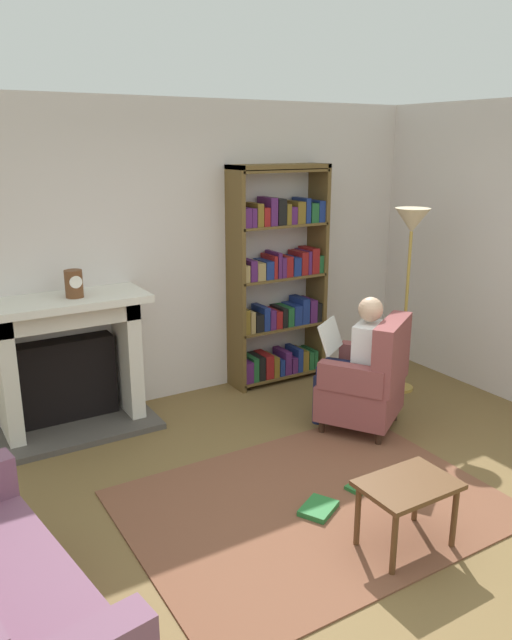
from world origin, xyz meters
name	(u,v)px	position (x,y,z in m)	size (l,w,h in m)	color
ground	(341,529)	(0.00, 0.00, 0.00)	(14.00, 14.00, 0.00)	brown
back_wall	(170,254)	(0.00, 2.55, 1.35)	(5.60, 0.10, 2.70)	silver
side_wall_right	(484,250)	(2.65, 1.25, 1.35)	(0.10, 5.20, 2.70)	silver
area_rug	(313,505)	(0.00, 0.30, 0.01)	(2.40, 1.80, 0.01)	brown
fireplace	(69,360)	(-1.04, 2.30, 0.60)	(1.31, 0.64, 1.15)	#4C4742
mantel_clock	(74,284)	(-0.97, 2.20, 1.26)	(0.14, 0.14, 0.22)	brown
bookshelf	(279,280)	(1.04, 2.33, 1.03)	(0.98, 0.32, 2.13)	brown
armchair_reading	(369,381)	(1.07, 1.00, 0.42)	(0.87, 0.87, 0.97)	#331E14
seated_reader	(356,357)	(1.01, 1.10, 0.62)	(0.55, 0.59, 1.14)	white
side_table	(408,493)	(0.21, -0.33, 0.37)	(0.56, 0.39, 0.43)	brown
scattered_books	(331,502)	(0.10, 0.23, 0.03)	(0.67, 0.30, 0.04)	#267233
floor_lamp	(411,238)	(1.92, 1.48, 1.49)	(0.32, 0.32, 1.76)	#B7933F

